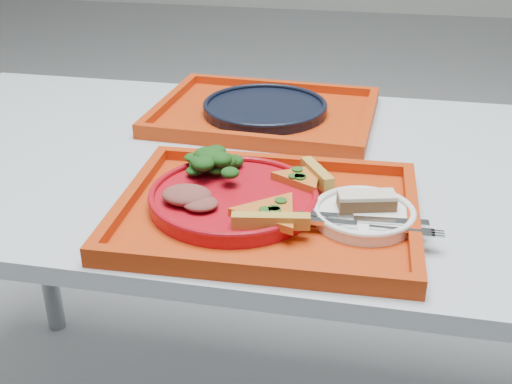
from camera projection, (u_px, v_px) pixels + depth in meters
table at (283, 197)px, 1.20m from camera, size 1.60×0.80×0.75m
tray_main at (267, 215)px, 0.98m from camera, size 0.46×0.36×0.01m
tray_far at (265, 115)px, 1.36m from camera, size 0.47×0.37×0.01m
dinner_plate at (234, 200)px, 0.99m from camera, size 0.26×0.26×0.02m
side_plate at (364, 216)px, 0.95m from camera, size 0.15×0.15×0.01m
navy_plate at (265, 109)px, 1.35m from camera, size 0.26×0.26×0.02m
pizza_slice_a at (271, 210)px, 0.92m from camera, size 0.13×0.14×0.02m
pizza_slice_b at (302, 175)px, 1.02m from camera, size 0.13×0.13×0.02m
salad_heap at (215, 160)px, 1.04m from camera, size 0.10×0.09×0.05m
meat_portion at (187, 195)px, 0.96m from camera, size 0.08×0.06×0.02m
dessert_bar at (367, 200)px, 0.95m from camera, size 0.09×0.05×0.02m
knife at (364, 218)px, 0.92m from camera, size 0.19×0.03×0.01m
fork at (368, 226)px, 0.90m from camera, size 0.19×0.02×0.01m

